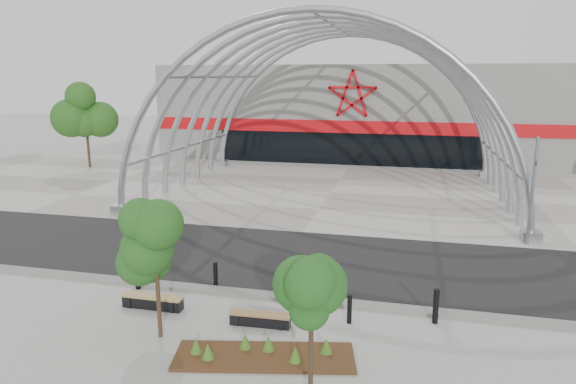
# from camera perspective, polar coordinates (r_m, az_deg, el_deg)

# --- Properties ---
(ground) EXTENTS (140.00, 140.00, 0.00)m
(ground) POSITION_cam_1_polar(r_m,az_deg,el_deg) (17.55, -3.10, -11.16)
(ground) COLOR #9D9D97
(ground) RESTS_ON ground
(road) EXTENTS (140.00, 7.00, 0.02)m
(road) POSITION_cam_1_polar(r_m,az_deg,el_deg) (20.68, -0.32, -7.32)
(road) COLOR black
(road) RESTS_ON ground
(forecourt) EXTENTS (60.00, 17.00, 0.04)m
(forecourt) POSITION_cam_1_polar(r_m,az_deg,el_deg) (32.00, 4.79, -0.06)
(forecourt) COLOR gray
(forecourt) RESTS_ON ground
(kerb) EXTENTS (60.00, 0.50, 0.12)m
(kerb) POSITION_cam_1_polar(r_m,az_deg,el_deg) (17.31, -3.34, -11.31)
(kerb) COLOR slate
(kerb) RESTS_ON ground
(arena_building) EXTENTS (34.00, 15.24, 8.00)m
(arena_building) POSITION_cam_1_polar(r_m,az_deg,el_deg) (49.12, 8.11, 9.03)
(arena_building) COLOR slate
(arena_building) RESTS_ON ground
(vault_canopy) EXTENTS (20.80, 15.80, 20.36)m
(vault_canopy) POSITION_cam_1_polar(r_m,az_deg,el_deg) (32.00, 4.79, -0.07)
(vault_canopy) COLOR #9BA0A5
(vault_canopy) RESTS_ON ground
(planting_bed) EXTENTS (4.82, 2.34, 0.49)m
(planting_bed) POSITION_cam_1_polar(r_m,az_deg,el_deg) (13.90, -2.90, -17.50)
(planting_bed) COLOR #362111
(planting_bed) RESTS_ON ground
(signal_pole) EXTENTS (0.26, 0.66, 4.68)m
(signal_pole) POSITION_cam_1_polar(r_m,az_deg,el_deg) (23.83, 25.53, 0.22)
(signal_pole) COLOR slate
(signal_pole) RESTS_ON ground
(street_tree_0) EXTENTS (1.66, 1.66, 3.79)m
(street_tree_0) POSITION_cam_1_polar(r_m,az_deg,el_deg) (14.27, -14.56, -5.58)
(street_tree_0) COLOR #312217
(street_tree_0) RESTS_ON ground
(street_tree_1) EXTENTS (1.39, 1.39, 3.28)m
(street_tree_1) POSITION_cam_1_polar(r_m,az_deg,el_deg) (11.44, 2.62, -11.85)
(street_tree_1) COLOR black
(street_tree_1) RESTS_ON ground
(bench_0) EXTENTS (1.98, 0.44, 0.42)m
(bench_0) POSITION_cam_1_polar(r_m,az_deg,el_deg) (16.97, -14.80, -11.72)
(bench_0) COLOR black
(bench_0) RESTS_ON ground
(bench_1) EXTENTS (1.83, 0.46, 0.38)m
(bench_1) POSITION_cam_1_polar(r_m,az_deg,el_deg) (15.42, -3.11, -13.96)
(bench_1) COLOR black
(bench_1) RESTS_ON ground
(bollard_0) EXTENTS (0.17, 0.17, 1.04)m
(bollard_0) POSITION_cam_1_polar(r_m,az_deg,el_deg) (18.40, -16.40, -8.76)
(bollard_0) COLOR black
(bollard_0) RESTS_ON ground
(bollard_1) EXTENTS (0.15, 0.15, 0.91)m
(bollard_1) POSITION_cam_1_polar(r_m,az_deg,el_deg) (18.00, -8.06, -9.08)
(bollard_1) COLOR black
(bollard_1) RESTS_ON ground
(bollard_2) EXTENTS (0.18, 0.18, 1.12)m
(bollard_2) POSITION_cam_1_polar(r_m,az_deg,el_deg) (16.12, 1.77, -11.23)
(bollard_2) COLOR black
(bollard_2) RESTS_ON ground
(bollard_3) EXTENTS (0.14, 0.14, 0.88)m
(bollard_3) POSITION_cam_1_polar(r_m,az_deg,el_deg) (15.53, 6.85, -12.80)
(bollard_3) COLOR black
(bollard_3) RESTS_ON ground
(bollard_4) EXTENTS (0.17, 0.17, 1.05)m
(bollard_4) POSITION_cam_1_polar(r_m,az_deg,el_deg) (15.98, 16.11, -12.11)
(bollard_4) COLOR black
(bollard_4) RESTS_ON ground
(bg_tree_0) EXTENTS (3.00, 3.00, 6.45)m
(bg_tree_0) POSITION_cam_1_polar(r_m,az_deg,el_deg) (43.16, -21.64, 8.62)
(bg_tree_0) COLOR black
(bg_tree_0) RESTS_ON ground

